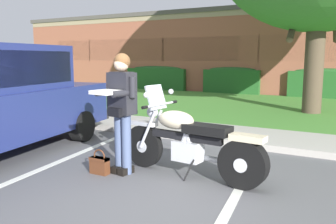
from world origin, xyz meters
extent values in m
plane|color=#565659|center=(0.00, 0.00, 0.00)|extent=(140.00, 140.00, 0.00)
cube|color=#ADA89E|center=(0.00, 2.69, 0.06)|extent=(60.00, 0.20, 0.12)
cube|color=#ADA89E|center=(0.00, 3.54, 0.04)|extent=(60.00, 1.50, 0.08)
cube|color=#478433|center=(0.00, 7.98, 0.03)|extent=(60.00, 7.37, 0.06)
cube|color=silver|center=(-1.98, 0.20, 0.00)|extent=(0.72, 4.38, 0.01)
cube|color=silver|center=(0.94, 0.20, 0.00)|extent=(0.72, 4.38, 0.01)
cylinder|color=black|center=(-0.69, 0.82, 0.32)|extent=(0.65, 0.16, 0.64)
cylinder|color=silver|center=(-0.69, 0.82, 0.32)|extent=(0.19, 0.14, 0.18)
cylinder|color=black|center=(0.91, 0.67, 0.32)|extent=(0.65, 0.24, 0.64)
cylinder|color=silver|center=(0.91, 0.67, 0.32)|extent=(0.20, 0.22, 0.18)
cube|color=silver|center=(-0.69, 0.82, 0.67)|extent=(0.45, 0.18, 0.06)
cube|color=beige|center=(0.96, 0.66, 0.66)|extent=(0.46, 0.24, 0.08)
cylinder|color=silver|center=(-0.56, 0.72, 0.60)|extent=(0.31, 0.07, 0.58)
cylinder|color=silver|center=(-0.54, 0.88, 0.60)|extent=(0.31, 0.07, 0.58)
sphere|color=silver|center=(-0.52, 0.80, 0.86)|extent=(0.17, 0.17, 0.17)
cylinder|color=silver|center=(-0.38, 0.79, 0.98)|extent=(0.10, 0.72, 0.03)
cylinder|color=black|center=(-0.41, 0.43, 0.98)|extent=(0.05, 0.10, 0.04)
cylinder|color=black|center=(-0.34, 1.15, 0.98)|extent=(0.05, 0.10, 0.04)
sphere|color=silver|center=(-0.42, 0.49, 1.14)|extent=(0.08, 0.08, 0.08)
sphere|color=silver|center=(-0.37, 1.09, 1.14)|extent=(0.08, 0.08, 0.08)
cube|color=#B2BCC6|center=(-0.46, 0.80, 1.08)|extent=(0.17, 0.37, 0.35)
cube|color=black|center=(0.06, 0.75, 0.56)|extent=(1.10, 0.20, 0.10)
ellipsoid|color=beige|center=(-0.11, 0.76, 0.78)|extent=(0.59, 0.37, 0.26)
cube|color=black|center=(0.39, 0.72, 0.70)|extent=(0.66, 0.34, 0.12)
cube|color=silver|center=(0.09, 0.74, 0.36)|extent=(0.42, 0.28, 0.28)
cylinder|color=silver|center=(0.06, 0.75, 0.52)|extent=(0.18, 0.14, 0.21)
cylinder|color=silver|center=(0.12, 0.74, 0.52)|extent=(0.18, 0.14, 0.21)
cylinder|color=silver|center=(0.47, 0.85, 0.26)|extent=(0.60, 0.14, 0.08)
cylinder|color=silver|center=(0.67, 0.83, 0.26)|extent=(0.60, 0.14, 0.08)
cylinder|color=black|center=(0.19, 0.57, 0.15)|extent=(0.13, 0.11, 0.30)
cube|color=black|center=(-0.71, 0.39, 0.05)|extent=(0.14, 0.25, 0.10)
cube|color=black|center=(-0.85, 0.41, 0.05)|extent=(0.14, 0.25, 0.10)
cylinder|color=#47567A|center=(-0.71, 0.41, 0.43)|extent=(0.14, 0.14, 0.86)
cylinder|color=#47567A|center=(-0.85, 0.43, 0.43)|extent=(0.14, 0.14, 0.86)
cube|color=#232328|center=(-0.78, 0.42, 1.15)|extent=(0.41, 0.27, 0.58)
cube|color=#232328|center=(-0.78, 0.42, 1.42)|extent=(0.32, 0.24, 0.06)
sphere|color=beige|center=(-0.78, 0.42, 1.56)|extent=(0.21, 0.21, 0.21)
sphere|color=brown|center=(-0.78, 0.43, 1.59)|extent=(0.23, 0.23, 0.23)
cube|color=black|center=(-0.80, 0.29, 0.90)|extent=(0.23, 0.13, 0.12)
cylinder|color=#232328|center=(-0.64, 0.24, 1.17)|extent=(0.13, 0.35, 0.09)
cylinder|color=#232328|center=(-0.96, 0.28, 1.17)|extent=(0.13, 0.35, 0.09)
cylinder|color=#232328|center=(-0.57, 0.37, 1.25)|extent=(0.10, 0.10, 0.28)
cylinder|color=#232328|center=(-1.00, 0.43, 1.25)|extent=(0.10, 0.10, 0.28)
cube|color=white|center=(-0.82, 0.12, 1.19)|extent=(0.36, 0.36, 0.05)
cube|color=#562D19|center=(-1.05, 0.21, 0.12)|extent=(0.28, 0.12, 0.24)
cube|color=#562D19|center=(-1.05, 0.21, 0.22)|extent=(0.28, 0.13, 0.04)
torus|color=#562D19|center=(-1.05, 0.21, 0.26)|extent=(0.20, 0.02, 0.20)
cube|color=black|center=(-2.46, 0.02, 1.48)|extent=(0.49, 2.70, 0.55)
cube|color=black|center=(-3.49, 1.09, 1.44)|extent=(1.58, 0.49, 0.51)
cube|color=black|center=(-3.71, 2.39, 0.40)|extent=(1.89, 0.41, 0.20)
cylinder|color=black|center=(-4.43, 1.32, 0.30)|extent=(0.34, 0.63, 0.60)
cylinder|color=black|center=(-2.67, 1.61, 0.30)|extent=(0.34, 0.63, 0.60)
cylinder|color=#4C3D2D|center=(0.84, 7.34, 1.32)|extent=(0.53, 0.53, 2.65)
cylinder|color=#4C3D2D|center=(0.24, 7.34, 2.66)|extent=(0.19, 1.32, 1.22)
cube|color=#235623|center=(-7.04, 11.93, 0.55)|extent=(3.25, 0.90, 1.10)
ellipsoid|color=#235623|center=(-7.04, 11.93, 1.10)|extent=(3.09, 0.84, 0.28)
cube|color=#235623|center=(-3.12, 11.93, 0.55)|extent=(2.58, 0.90, 1.10)
ellipsoid|color=#235623|center=(-3.12, 11.93, 1.10)|extent=(2.45, 0.84, 0.28)
cube|color=#235623|center=(0.81, 11.93, 0.55)|extent=(2.93, 0.90, 1.10)
ellipsoid|color=#235623|center=(0.81, 11.93, 1.10)|extent=(2.79, 0.84, 0.28)
cube|color=#93513D|center=(-1.96, 17.05, 1.85)|extent=(27.86, 10.61, 3.70)
cube|color=#998466|center=(-1.96, 11.78, 3.58)|extent=(27.86, 0.10, 0.24)
cube|color=#4C4742|center=(-1.96, 17.05, 3.80)|extent=(28.14, 10.72, 0.20)
cube|color=#1E282D|center=(-1.96, 11.77, 2.04)|extent=(23.68, 0.06, 1.10)
cube|color=#93513D|center=(-11.43, 11.76, 2.04)|extent=(0.08, 0.04, 1.20)
cube|color=#93513D|center=(-6.69, 11.76, 2.04)|extent=(0.08, 0.04, 1.20)
cube|color=#93513D|center=(-1.96, 11.76, 2.04)|extent=(0.08, 0.04, 1.20)
camera|label=1|loc=(2.19, -3.55, 1.65)|focal=37.88mm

